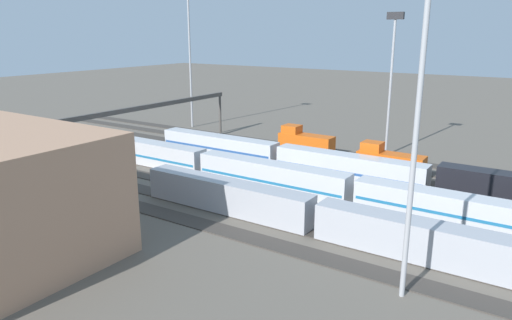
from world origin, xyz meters
TOP-DOWN VIEW (x-y plane):
  - ground_plane at (0.00, 0.00)m, footprint 400.00×400.00m
  - track_bed_0 at (0.00, -20.00)m, footprint 140.00×2.80m
  - track_bed_1 at (0.00, -15.00)m, footprint 140.00×2.80m
  - track_bed_2 at (0.00, -10.00)m, footprint 140.00×2.80m
  - track_bed_3 at (0.00, -5.00)m, footprint 140.00×2.80m
  - track_bed_4 at (0.00, 0.00)m, footprint 140.00×2.80m
  - track_bed_5 at (0.00, 5.00)m, footprint 140.00×2.80m
  - track_bed_6 at (0.00, 10.00)m, footprint 140.00×2.80m
  - track_bed_7 at (0.00, 15.00)m, footprint 140.00×2.80m
  - track_bed_8 at (0.00, 20.00)m, footprint 140.00×2.80m
  - train_on_track_1 at (4.82, -15.00)m, footprint 10.00×3.00m
  - train_on_track_5 at (-0.53, 5.00)m, footprint 119.80×3.06m
  - train_on_track_3 at (-5.54, -5.00)m, footprint 66.40×3.06m
  - train_on_track_7 at (-12.41, 15.00)m, footprint 47.20×3.00m
  - train_on_track_2 at (-12.11, -10.00)m, footprint 10.00×3.00m
  - light_mast_0 at (-7.42, -22.69)m, footprint 2.80×0.70m
  - light_mast_2 at (38.83, -23.66)m, footprint 2.80×0.70m
  - light_mast_3 at (-24.18, 22.43)m, footprint 2.80×0.70m
  - signal_gantry at (29.37, 0.00)m, footprint 0.70×45.00m

SIDE VIEW (x-z plane):
  - ground_plane at x=0.00m, z-range 0.00..0.00m
  - track_bed_0 at x=0.00m, z-range 0.00..0.12m
  - track_bed_1 at x=0.00m, z-range 0.00..0.12m
  - track_bed_2 at x=0.00m, z-range 0.00..0.12m
  - track_bed_3 at x=0.00m, z-range 0.00..0.12m
  - track_bed_4 at x=0.00m, z-range 0.00..0.12m
  - track_bed_5 at x=0.00m, z-range 0.00..0.12m
  - track_bed_6 at x=0.00m, z-range 0.00..0.12m
  - track_bed_7 at x=0.00m, z-range 0.00..0.12m
  - track_bed_8 at x=0.00m, z-range 0.00..0.12m
  - train_on_track_5 at x=-0.53m, z-range 0.09..3.89m
  - train_on_track_7 at x=-12.41m, z-range 0.12..3.92m
  - train_on_track_3 at x=-5.54m, z-range -0.11..4.29m
  - train_on_track_1 at x=4.82m, z-range -0.34..4.66m
  - train_on_track_2 at x=-12.11m, z-range -0.34..4.66m
  - signal_gantry at x=29.37m, z-range 3.40..12.20m
  - light_mast_0 at x=-7.42m, z-range 3.60..28.14m
  - light_mast_3 at x=-24.18m, z-range 3.74..31.22m
  - light_mast_2 at x=38.83m, z-range 3.85..33.87m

